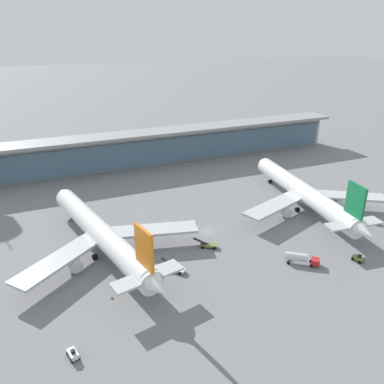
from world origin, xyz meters
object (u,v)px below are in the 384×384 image
at_px(service_truck_near_nose_olive, 358,258).
at_px(service_truck_at_far_stand_yellow, 376,221).
at_px(service_truck_under_wing_white, 73,354).
at_px(service_truck_mid_apron_red, 301,258).
at_px(safety_cone_alpha, 112,297).
at_px(airliner_centre_stand, 305,193).
at_px(safety_cone_bravo, 147,285).
at_px(service_truck_on_taxiway_white, 176,268).
at_px(service_truck_by_tail_olive, 208,245).
at_px(airliner_left_stand, 102,234).

distance_m(service_truck_near_nose_olive, service_truck_at_far_stand_yellow, 25.20).
xyz_separation_m(service_truck_near_nose_olive, service_truck_under_wing_white, (-73.25, -4.18, 0.00)).
relative_size(service_truck_near_nose_olive, service_truck_mid_apron_red, 0.39).
bearing_deg(safety_cone_alpha, service_truck_at_far_stand_yellow, 2.70).
distance_m(airliner_centre_stand, safety_cone_bravo, 65.29).
xyz_separation_m(service_truck_on_taxiway_white, safety_cone_bravo, (-8.54, -3.21, -0.49)).
bearing_deg(service_truck_at_far_stand_yellow, service_truck_by_tail_olive, 172.04).
distance_m(service_truck_near_nose_olive, service_truck_mid_apron_red, 15.55).
distance_m(service_truck_mid_apron_red, safety_cone_bravo, 40.16).
relative_size(service_truck_under_wing_white, safety_cone_alpha, 4.56).
bearing_deg(service_truck_by_tail_olive, service_truck_at_far_stand_yellow, -7.96).
height_order(safety_cone_alpha, safety_cone_bravo, same).
bearing_deg(service_truck_under_wing_white, service_truck_by_tail_olive, 32.95).
xyz_separation_m(safety_cone_alpha, safety_cone_bravo, (8.56, 1.18, 0.00)).
relative_size(service_truck_mid_apron_red, safety_cone_bravo, 11.70).
bearing_deg(service_truck_under_wing_white, safety_cone_alpha, 54.05).
distance_m(service_truck_near_nose_olive, service_truck_by_tail_olive, 39.81).
height_order(service_truck_by_tail_olive, safety_cone_alpha, service_truck_by_tail_olive).
bearing_deg(service_truck_by_tail_olive, service_truck_near_nose_olive, -32.91).
bearing_deg(service_truck_under_wing_white, airliner_centre_stand, 24.31).
bearing_deg(airliner_left_stand, service_truck_on_taxiway_white, -46.82).
bearing_deg(safety_cone_alpha, service_truck_under_wing_white, -125.95).
bearing_deg(safety_cone_alpha, safety_cone_bravo, 7.85).
distance_m(airliner_left_stand, airliner_centre_stand, 68.02).
xyz_separation_m(service_truck_under_wing_white, safety_cone_alpha, (10.34, 14.26, -0.56)).
relative_size(airliner_left_stand, service_truck_mid_apron_red, 8.12).
bearing_deg(safety_cone_alpha, service_truck_mid_apron_red, -6.00).
distance_m(service_truck_at_far_stand_yellow, safety_cone_alpha, 83.93).
bearing_deg(service_truck_mid_apron_red, service_truck_under_wing_white, -171.07).
distance_m(service_truck_near_nose_olive, service_truck_on_taxiway_white, 48.03).
distance_m(service_truck_by_tail_olive, safety_cone_alpha, 31.67).
height_order(service_truck_under_wing_white, service_truck_by_tail_olive, service_truck_by_tail_olive).
height_order(airliner_left_stand, airliner_centre_stand, same).
distance_m(airliner_left_stand, service_truck_at_far_stand_yellow, 83.41).
height_order(service_truck_under_wing_white, service_truck_at_far_stand_yellow, same).
relative_size(airliner_left_stand, service_truck_under_wing_white, 20.83).
distance_m(airliner_left_stand, service_truck_mid_apron_red, 52.69).
bearing_deg(service_truck_under_wing_white, service_truck_near_nose_olive, 3.27).
relative_size(service_truck_under_wing_white, service_truck_by_tail_olive, 0.49).
xyz_separation_m(airliner_centre_stand, service_truck_under_wing_white, (-80.52, -36.37, -4.75)).
distance_m(service_truck_mid_apron_red, service_truck_on_taxiway_white, 32.52).
bearing_deg(airliner_left_stand, service_truck_under_wing_white, -109.92).
height_order(service_truck_near_nose_olive, safety_cone_alpha, service_truck_near_nose_olive).
xyz_separation_m(service_truck_by_tail_olive, service_truck_on_taxiway_white, (-12.39, -7.16, 0.00)).
bearing_deg(safety_cone_alpha, service_truck_by_tail_olive, 21.39).
relative_size(service_truck_mid_apron_red, safety_cone_alpha, 11.70).
relative_size(service_truck_at_far_stand_yellow, safety_cone_alpha, 4.75).
relative_size(airliner_centre_stand, service_truck_by_tail_olive, 10.29).
xyz_separation_m(airliner_centre_stand, safety_cone_bravo, (-61.62, -20.92, -5.31)).
height_order(airliner_left_stand, service_truck_near_nose_olive, airliner_left_stand).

